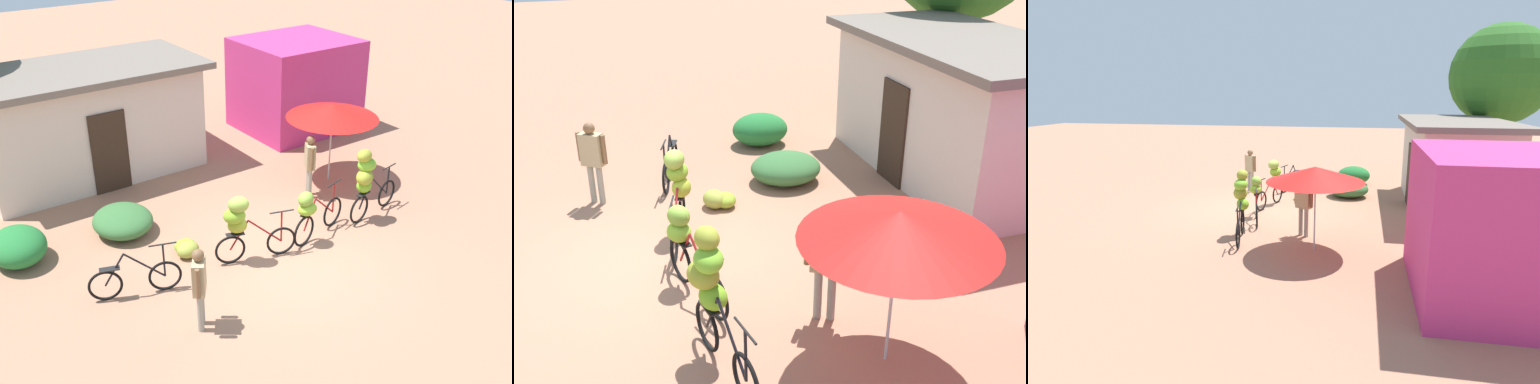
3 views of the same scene
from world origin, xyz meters
TOP-DOWN VIEW (x-y plane):
  - ground_plane at (0.00, 0.00)m, footprint 60.00×60.00m
  - building_low at (-1.50, 6.10)m, footprint 5.79×3.03m
  - hedge_bush_front_left at (-4.26, 2.99)m, footprint 1.09×1.27m
  - hedge_bush_front_right at (-2.13, 2.85)m, footprint 1.26×1.40m
  - market_umbrella at (3.18, 2.24)m, footprint 2.25×2.25m
  - bicycle_leftmost at (-2.82, 0.68)m, footprint 1.61×0.59m
  - bicycle_near_pile at (-0.66, 0.46)m, footprint 1.62×0.64m
  - bicycle_center_loaded at (0.95, 0.28)m, footprint 1.69×0.57m
  - bicycle_by_shop at (2.49, 0.28)m, footprint 1.70×0.55m
  - banana_pile_on_ground at (-1.43, 1.32)m, footprint 0.57×0.66m
  - person_vendor at (-2.31, -0.76)m, footprint 0.39×0.49m
  - person_bystander at (2.19, 1.85)m, footprint 0.37×0.51m

SIDE VIEW (x-z plane):
  - ground_plane at x=0.00m, z-range 0.00..0.00m
  - banana_pile_on_ground at x=-1.43m, z-range -0.01..0.31m
  - hedge_bush_front_right at x=-2.13m, z-range 0.00..0.57m
  - bicycle_leftmost at x=-2.82m, z-range -0.16..0.85m
  - hedge_bush_front_left at x=-4.26m, z-range 0.00..0.71m
  - bicycle_center_loaded at x=0.95m, z-range 0.10..1.32m
  - bicycle_near_pile at x=-0.66m, z-range 0.15..1.63m
  - person_bystander at x=2.19m, z-range 0.17..1.72m
  - person_vendor at x=-2.31m, z-range 0.17..1.72m
  - bicycle_by_shop at x=2.49m, z-range 0.15..1.87m
  - building_low at x=-1.50m, z-range 0.02..2.80m
  - market_umbrella at x=3.18m, z-range 0.83..2.85m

